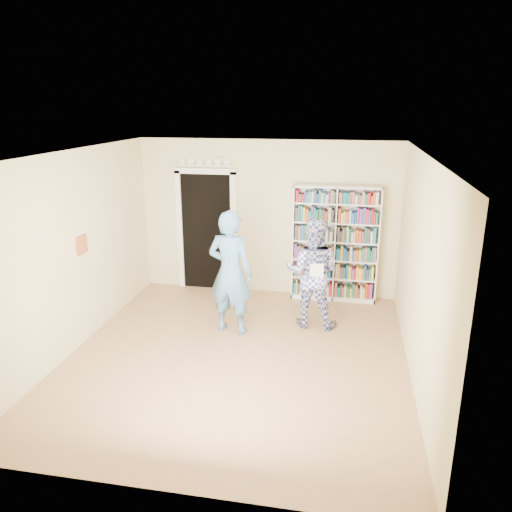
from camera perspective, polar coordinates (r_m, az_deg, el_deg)
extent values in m
plane|color=#9E714C|center=(6.88, -2.19, -11.42)|extent=(5.00, 5.00, 0.00)
plane|color=white|center=(6.07, -2.49, 11.58)|extent=(5.00, 5.00, 0.00)
plane|color=beige|center=(8.71, 1.32, 4.31)|extent=(4.50, 0.00, 4.50)
plane|color=beige|center=(7.17, -20.15, 0.40)|extent=(0.00, 5.00, 5.00)
plane|color=beige|center=(6.26, 18.20, -1.77)|extent=(0.00, 5.00, 5.00)
cube|color=white|center=(8.54, 9.02, 1.34)|extent=(1.44, 0.27, 1.98)
cube|color=white|center=(8.54, 9.02, 1.34)|extent=(0.02, 0.27, 1.98)
cube|color=black|center=(9.00, -5.64, 2.70)|extent=(0.90, 0.03, 2.10)
cube|color=white|center=(9.14, -8.68, 2.80)|extent=(0.10, 0.06, 2.20)
cube|color=white|center=(8.87, -2.56, 2.54)|extent=(0.10, 0.06, 2.20)
cube|color=white|center=(8.78, -5.88, 9.64)|extent=(1.10, 0.06, 0.10)
cube|color=white|center=(8.76, -5.92, 10.28)|extent=(1.10, 0.08, 0.02)
cube|color=brown|center=(7.31, -19.28, 1.22)|extent=(0.03, 0.25, 0.25)
imported|color=#4E80AE|center=(7.25, -2.94, -1.90)|extent=(0.74, 0.56, 1.85)
imported|color=navy|center=(7.52, 6.43, -1.92)|extent=(0.87, 0.71, 1.68)
cube|color=white|center=(7.25, 6.94, -1.91)|extent=(0.19, 0.04, 0.28)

